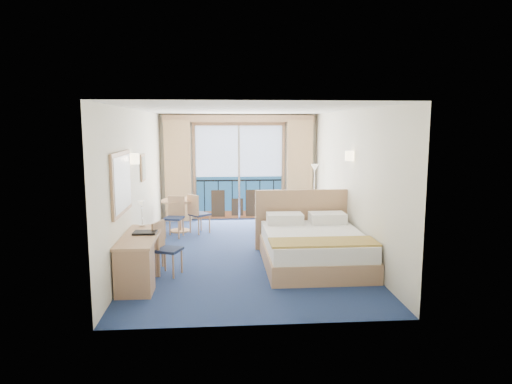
# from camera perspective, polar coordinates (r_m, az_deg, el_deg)

# --- Properties ---
(floor) EXTENTS (6.50, 6.50, 0.00)m
(floor) POSITION_cam_1_polar(r_m,az_deg,el_deg) (8.85, -1.26, -7.50)
(floor) COLOR navy
(floor) RESTS_ON ground
(room_walls) EXTENTS (4.04, 6.54, 2.72)m
(room_walls) POSITION_cam_1_polar(r_m,az_deg,el_deg) (8.54, -1.29, 4.05)
(room_walls) COLOR white
(room_walls) RESTS_ON ground
(balcony_door) EXTENTS (2.36, 0.03, 2.52)m
(balcony_door) POSITION_cam_1_polar(r_m,az_deg,el_deg) (11.80, -2.17, 2.15)
(balcony_door) COLOR navy
(balcony_door) RESTS_ON room_walls
(curtain_left) EXTENTS (0.65, 0.22, 2.55)m
(curtain_left) POSITION_cam_1_polar(r_m,az_deg,el_deg) (11.68, -9.74, 2.63)
(curtain_left) COLOR tan
(curtain_left) RESTS_ON room_walls
(curtain_right) EXTENTS (0.65, 0.22, 2.55)m
(curtain_right) POSITION_cam_1_polar(r_m,az_deg,el_deg) (11.80, 5.44, 2.77)
(curtain_right) COLOR tan
(curtain_right) RESTS_ON room_walls
(pelmet) EXTENTS (3.80, 0.25, 0.18)m
(pelmet) POSITION_cam_1_polar(r_m,az_deg,el_deg) (11.61, -2.15, 9.16)
(pelmet) COLOR tan
(pelmet) RESTS_ON room_walls
(mirror) EXTENTS (0.05, 1.25, 0.95)m
(mirror) POSITION_cam_1_polar(r_m,az_deg,el_deg) (7.22, -16.45, 1.10)
(mirror) COLOR tan
(mirror) RESTS_ON room_walls
(wall_print) EXTENTS (0.04, 0.42, 0.52)m
(wall_print) POSITION_cam_1_polar(r_m,az_deg,el_deg) (9.12, -13.93, 2.96)
(wall_print) COLOR tan
(wall_print) RESTS_ON room_walls
(sconce_left) EXTENTS (0.18, 0.18, 0.18)m
(sconce_left) POSITION_cam_1_polar(r_m,az_deg,el_deg) (8.06, -15.00, 4.03)
(sconce_left) COLOR beige
(sconce_left) RESTS_ON room_walls
(sconce_right) EXTENTS (0.18, 0.18, 0.18)m
(sconce_right) POSITION_cam_1_polar(r_m,az_deg,el_deg) (8.71, 11.65, 4.45)
(sconce_right) COLOR beige
(sconce_right) RESTS_ON room_walls
(bed) EXTENTS (1.87, 2.22, 1.18)m
(bed) POSITION_cam_1_polar(r_m,az_deg,el_deg) (8.08, 7.13, -6.70)
(bed) COLOR tan
(bed) RESTS_ON ground
(nightstand) EXTENTS (0.42, 0.40, 0.55)m
(nightstand) POSITION_cam_1_polar(r_m,az_deg,el_deg) (9.77, 8.95, -4.42)
(nightstand) COLOR #9E7353
(nightstand) RESTS_ON ground
(phone) EXTENTS (0.22, 0.20, 0.08)m
(phone) POSITION_cam_1_polar(r_m,az_deg,el_deg) (9.70, 9.05, -2.61)
(phone) COLOR silver
(phone) RESTS_ON nightstand
(armchair) EXTENTS (1.16, 1.17, 0.78)m
(armchair) POSITION_cam_1_polar(r_m,az_deg,el_deg) (10.55, 7.20, -2.79)
(armchair) COLOR #484B58
(armchair) RESTS_ON ground
(floor_lamp) EXTENTS (0.20, 0.20, 1.48)m
(floor_lamp) POSITION_cam_1_polar(r_m,az_deg,el_deg) (11.18, 7.33, 1.63)
(floor_lamp) COLOR silver
(floor_lamp) RESTS_ON ground
(desk) EXTENTS (0.54, 1.57, 0.74)m
(desk) POSITION_cam_1_polar(r_m,az_deg,el_deg) (6.97, -14.79, -8.71)
(desk) COLOR tan
(desk) RESTS_ON ground
(desk_chair) EXTENTS (0.49, 0.49, 0.87)m
(desk_chair) POSITION_cam_1_polar(r_m,az_deg,el_deg) (7.59, -11.39, -6.52)
(desk_chair) COLOR #1E2947
(desk_chair) RESTS_ON ground
(folder) EXTENTS (0.36, 0.28, 0.03)m
(folder) POSITION_cam_1_polar(r_m,az_deg,el_deg) (7.37, -13.70, -4.95)
(folder) COLOR black
(folder) RESTS_ON desk
(desk_lamp) EXTENTS (0.11, 0.11, 0.42)m
(desk_lamp) POSITION_cam_1_polar(r_m,az_deg,el_deg) (7.83, -14.11, -1.98)
(desk_lamp) COLOR silver
(desk_lamp) RESTS_ON desk
(round_table) EXTENTS (0.82, 0.82, 0.74)m
(round_table) POSITION_cam_1_polar(r_m,az_deg,el_deg) (10.55, -9.53, -1.90)
(round_table) COLOR tan
(round_table) RESTS_ON ground
(table_chair_a) EXTENTS (0.55, 0.54, 0.89)m
(table_chair_a) POSITION_cam_1_polar(r_m,az_deg,el_deg) (10.30, -7.40, -2.43)
(table_chair_a) COLOR #1E2947
(table_chair_a) RESTS_ON ground
(table_chair_b) EXTENTS (0.45, 0.46, 0.88)m
(table_chair_b) POSITION_cam_1_polar(r_m,az_deg,el_deg) (10.11, -10.09, -2.73)
(table_chair_b) COLOR #1E2947
(table_chair_b) RESTS_ON ground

